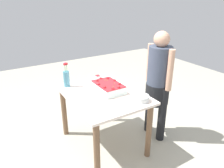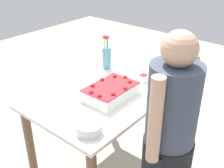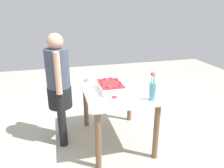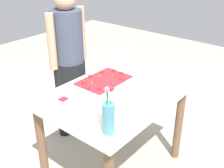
# 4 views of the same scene
# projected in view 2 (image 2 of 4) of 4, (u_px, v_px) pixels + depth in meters

# --- Properties ---
(ground_plane) EXTENTS (8.00, 8.00, 0.00)m
(ground_plane) POSITION_uv_depth(u_px,v_px,m) (102.00, 165.00, 2.63)
(ground_plane) COLOR #A6A290
(dining_table) EXTENTS (1.13, 0.86, 0.77)m
(dining_table) POSITION_uv_depth(u_px,v_px,m) (101.00, 109.00, 2.34)
(dining_table) COLOR #F4E0D2
(dining_table) RESTS_ON ground_plane
(sheet_cake) EXTENTS (0.42, 0.28, 0.12)m
(sheet_cake) POSITION_uv_depth(u_px,v_px,m) (111.00, 91.00, 2.21)
(sheet_cake) COLOR white
(sheet_cake) RESTS_ON dining_table
(serving_plate_with_slice) EXTENTS (0.19, 0.19, 0.07)m
(serving_plate_with_slice) POSITION_uv_depth(u_px,v_px,m) (143.00, 80.00, 2.46)
(serving_plate_with_slice) COLOR white
(serving_plate_with_slice) RESTS_ON dining_table
(cake_knife) EXTENTS (0.08, 0.21, 0.00)m
(cake_knife) POSITION_uv_depth(u_px,v_px,m) (59.00, 106.00, 2.12)
(cake_knife) COLOR silver
(cake_knife) RESTS_ON dining_table
(flower_vase) EXTENTS (0.08, 0.08, 0.33)m
(flower_vase) POSITION_uv_depth(u_px,v_px,m) (107.00, 56.00, 2.68)
(flower_vase) COLOR teal
(flower_vase) RESTS_ON dining_table
(fruit_bowl) EXTENTS (0.18, 0.18, 0.07)m
(fruit_bowl) POSITION_uv_depth(u_px,v_px,m) (89.00, 128.00, 1.82)
(fruit_bowl) COLOR silver
(fruit_bowl) RESTS_ON dining_table
(person_standing) EXTENTS (0.45, 0.31, 1.49)m
(person_standing) POSITION_uv_depth(u_px,v_px,m) (170.00, 133.00, 1.69)
(person_standing) COLOR black
(person_standing) RESTS_ON ground_plane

